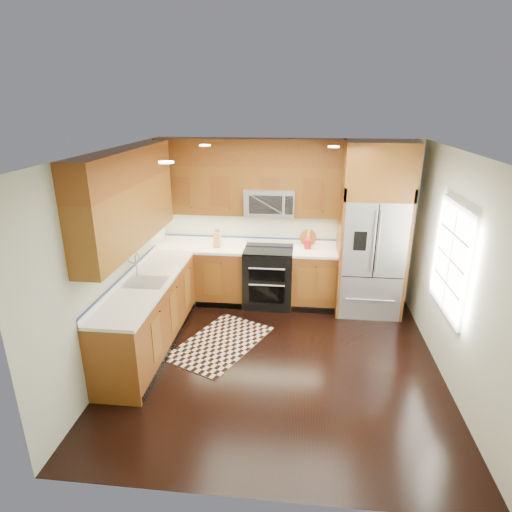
# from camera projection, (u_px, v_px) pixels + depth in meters

# --- Properties ---
(ground) EXTENTS (4.00, 4.00, 0.00)m
(ground) POSITION_uv_depth(u_px,v_px,m) (277.00, 362.00, 5.41)
(ground) COLOR black
(ground) RESTS_ON ground
(wall_back) EXTENTS (4.00, 0.02, 2.60)m
(wall_back) POSITION_uv_depth(u_px,v_px,m) (286.00, 222.00, 6.84)
(wall_back) COLOR #AFB6A4
(wall_back) RESTS_ON ground
(wall_left) EXTENTS (0.02, 4.00, 2.60)m
(wall_left) POSITION_uv_depth(u_px,v_px,m) (114.00, 260.00, 5.17)
(wall_left) COLOR #AFB6A4
(wall_left) RESTS_ON ground
(wall_right) EXTENTS (0.02, 4.00, 2.60)m
(wall_right) POSITION_uv_depth(u_px,v_px,m) (458.00, 274.00, 4.76)
(wall_right) COLOR #AFB6A4
(wall_right) RESTS_ON ground
(window) EXTENTS (0.04, 1.10, 1.30)m
(window) POSITION_uv_depth(u_px,v_px,m) (451.00, 259.00, 4.92)
(window) COLOR white
(window) RESTS_ON ground
(base_cabinets) EXTENTS (2.85, 3.00, 0.90)m
(base_cabinets) POSITION_uv_depth(u_px,v_px,m) (197.00, 296.00, 6.22)
(base_cabinets) COLOR brown
(base_cabinets) RESTS_ON ground
(countertop) EXTENTS (2.86, 3.01, 0.04)m
(countertop) POSITION_uv_depth(u_px,v_px,m) (207.00, 263.00, 6.16)
(countertop) COLOR white
(countertop) RESTS_ON base_cabinets
(upper_cabinets) EXTENTS (2.85, 3.00, 1.15)m
(upper_cabinets) POSITION_uv_depth(u_px,v_px,m) (201.00, 186.00, 5.85)
(upper_cabinets) COLOR brown
(upper_cabinets) RESTS_ON ground
(range) EXTENTS (0.76, 0.67, 0.95)m
(range) POSITION_uv_depth(u_px,v_px,m) (268.00, 277.00, 6.83)
(range) COLOR black
(range) RESTS_ON ground
(microwave) EXTENTS (0.76, 0.40, 0.42)m
(microwave) POSITION_uv_depth(u_px,v_px,m) (270.00, 202.00, 6.55)
(microwave) COLOR #B2B2B7
(microwave) RESTS_ON ground
(refrigerator) EXTENTS (0.98, 0.75, 2.60)m
(refrigerator) POSITION_uv_depth(u_px,v_px,m) (372.00, 230.00, 6.35)
(refrigerator) COLOR #B2B2B7
(refrigerator) RESTS_ON ground
(sink_faucet) EXTENTS (0.54, 0.44, 0.37)m
(sink_faucet) POSITION_uv_depth(u_px,v_px,m) (144.00, 277.00, 5.46)
(sink_faucet) COLOR #B2B2B7
(sink_faucet) RESTS_ON countertop
(rug) EXTENTS (1.39, 1.68, 0.01)m
(rug) POSITION_uv_depth(u_px,v_px,m) (221.00, 343.00, 5.84)
(rug) COLOR black
(rug) RESTS_ON ground
(knife_block) EXTENTS (0.11, 0.15, 0.28)m
(knife_block) POSITION_uv_depth(u_px,v_px,m) (218.00, 239.00, 6.76)
(knife_block) COLOR tan
(knife_block) RESTS_ON countertop
(utensil_crock) EXTENTS (0.12, 0.12, 0.31)m
(utensil_crock) POSITION_uv_depth(u_px,v_px,m) (308.00, 242.00, 6.65)
(utensil_crock) COLOR maroon
(utensil_crock) RESTS_ON countertop
(cutting_board) EXTENTS (0.34, 0.34, 0.02)m
(cutting_board) POSITION_uv_depth(u_px,v_px,m) (308.00, 245.00, 6.85)
(cutting_board) COLOR brown
(cutting_board) RESTS_ON countertop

